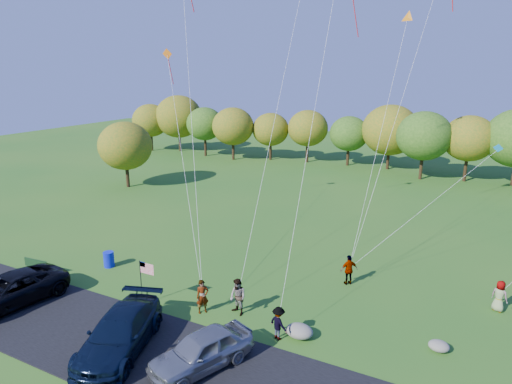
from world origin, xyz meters
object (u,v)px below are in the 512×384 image
Objects in this scene: flyer_e at (499,296)px; minivan_dark at (10,290)px; park_bench at (37,266)px; minivan_navy at (120,333)px; flyer_c at (278,323)px; flyer_d at (349,270)px; minivan_silver at (202,350)px; flyer_a at (202,297)px; flyer_b at (238,297)px; trash_barrel at (109,259)px.

minivan_dark is at bearing 51.90° from flyer_e.
flyer_e is 26.55m from park_bench.
minivan_dark is 3.26× the size of park_bench.
flyer_e is (14.98, 11.86, -0.07)m from minivan_navy.
flyer_d reaches higher than flyer_c.
minivan_silver is 4.59m from flyer_a.
minivan_navy reaches higher than minivan_dark.
flyer_e is (11.07, 11.16, -0.01)m from minivan_silver.
park_bench is (-13.33, -1.62, -0.44)m from flyer_b.
flyer_a is at bearing 7.34° from flyer_d.
minivan_silver is at bearing -8.93° from minivan_navy.
flyer_d is at bearing 30.39° from flyer_e.
minivan_navy is 1.26× the size of minivan_silver.
minivan_navy is 5.94× the size of trash_barrel.
flyer_c is 16.13m from park_bench.
flyer_a is 1.01× the size of park_bench.
flyer_d is at bearing -77.84° from flyer_c.
flyer_b reaches higher than trash_barrel.
flyer_b is 2.99m from flyer_c.
park_bench is at bearing 24.57° from flyer_c.
trash_barrel is at bearing 118.88° from minivan_navy.
minivan_dark is 12.24m from flyer_b.
flyer_c is 1.64× the size of trash_barrel.
flyer_c is (2.79, -1.05, -0.15)m from flyer_b.
park_bench is (-11.63, -0.92, -0.38)m from flyer_a.
flyer_d reaches higher than flyer_e.
minivan_navy is 3.25× the size of flyer_a.
flyer_d is (4.08, 5.96, -0.06)m from flyer_b.
flyer_d reaches higher than minivan_dark.
flyer_e reaches higher than flyer_c.
flyer_d reaches higher than flyer_a.
minivan_dark is at bearing -61.91° from park_bench.
trash_barrel is (1.02, 6.08, -0.38)m from minivan_dark.
park_bench is at bearing -169.71° from minivan_silver.
minivan_navy is (8.17, -0.37, 0.04)m from minivan_dark.
flyer_b is (11.23, 4.86, 0.09)m from minivan_dark.
flyer_c is at bearing 16.38° from minivan_navy.
minivan_navy reaches higher than flyer_c.
flyer_d is at bearing 94.72° from minivan_silver.
minivan_navy is 4.72m from flyer_a.
flyer_e is at bearing 19.29° from minivan_navy.
minivan_silver reaches higher than flyer_c.
minivan_dark is 3.03× the size of flyer_b.
minivan_dark is at bearing 152.81° from flyer_a.
trash_barrel is at bearing -23.39° from flyer_d.
flyer_a reaches higher than park_bench.
flyer_e is at bearing 51.40° from flyer_b.
flyer_c is 0.97× the size of flyer_e.
minivan_silver reaches higher than trash_barrel.
flyer_c is at bearing -9.91° from trash_barrel.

